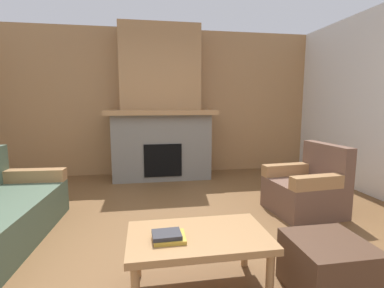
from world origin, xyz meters
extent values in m
plane|color=brown|center=(0.00, 0.00, 0.00)|extent=(9.00, 9.00, 0.00)
cube|color=#A87A4C|center=(0.00, 3.00, 1.35)|extent=(6.00, 0.12, 2.70)
cube|color=gray|center=(0.00, 2.59, 0.57)|extent=(1.70, 0.70, 1.15)
cube|color=black|center=(0.00, 2.26, 0.38)|extent=(0.64, 0.08, 0.56)
cube|color=#A87A4C|center=(0.00, 2.54, 1.19)|extent=(1.90, 0.82, 0.08)
cube|color=#A87A4C|center=(0.00, 2.69, 1.97)|extent=(1.40, 0.50, 1.47)
cube|color=#A87A4C|center=(-1.70, 1.12, 0.48)|extent=(0.85, 0.21, 0.15)
cube|color=brown|center=(1.62, 0.58, 0.20)|extent=(0.82, 0.82, 0.40)
cube|color=brown|center=(1.93, 0.61, 0.62)|extent=(0.21, 0.77, 0.45)
cube|color=#A87A4C|center=(1.59, 0.89, 0.48)|extent=(0.77, 0.21, 0.15)
cube|color=#A87A4C|center=(1.65, 0.27, 0.48)|extent=(0.77, 0.21, 0.15)
cube|color=#A87A4C|center=(0.06, -0.66, 0.41)|extent=(1.00, 0.60, 0.05)
cylinder|color=#A87A4C|center=(0.50, -0.90, 0.19)|extent=(0.06, 0.06, 0.38)
cylinder|color=#A87A4C|center=(-0.38, -0.42, 0.19)|extent=(0.06, 0.06, 0.38)
cylinder|color=#A87A4C|center=(0.50, -0.42, 0.19)|extent=(0.06, 0.06, 0.38)
cube|color=#4C3323|center=(0.95, -0.86, 0.20)|extent=(0.52, 0.52, 0.40)
cube|color=gold|center=(-0.15, -0.71, 0.44)|extent=(0.22, 0.21, 0.03)
cube|color=#2D2D33|center=(-0.17, -0.72, 0.47)|extent=(0.20, 0.16, 0.03)
camera|label=1|loc=(-0.31, -2.55, 1.36)|focal=26.69mm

